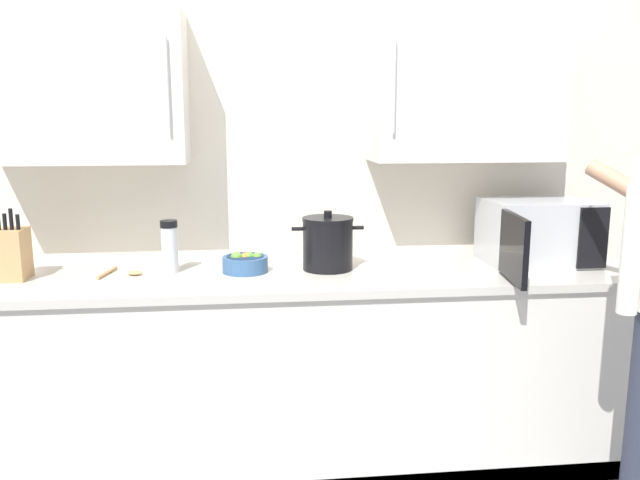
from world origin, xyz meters
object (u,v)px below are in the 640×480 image
at_px(wooden_spoon, 122,273).
at_px(fruit_bowl, 245,262).
at_px(thermos_flask, 170,246).
at_px(stock_pot, 328,243).
at_px(knife_block, 13,253).
at_px(microwave_oven, 533,232).

bearing_deg(wooden_spoon, fruit_bowl, -0.28).
height_order(thermos_flask, wooden_spoon, thermos_flask).
bearing_deg(fruit_bowl, stock_pot, 1.97).
height_order(knife_block, wooden_spoon, knife_block).
distance_m(thermos_flask, fruit_bowl, 0.34).
bearing_deg(stock_pot, knife_block, -178.55).
bearing_deg(stock_pot, microwave_oven, 0.24).
height_order(microwave_oven, knife_block, knife_block).
bearing_deg(stock_pot, thermos_flask, 178.91).
relative_size(thermos_flask, wooden_spoon, 1.23).
bearing_deg(knife_block, stock_pot, 1.45).
relative_size(microwave_oven, fruit_bowl, 3.47).
xyz_separation_m(microwave_oven, knife_block, (-2.30, -0.04, -0.04)).
bearing_deg(thermos_flask, stock_pot, -1.09).
distance_m(microwave_oven, thermos_flask, 1.66).
bearing_deg(stock_pot, wooden_spoon, -179.35).
height_order(thermos_flask, knife_block, knife_block).
height_order(thermos_flask, fruit_bowl, thermos_flask).
xyz_separation_m(microwave_oven, fruit_bowl, (-1.33, -0.02, -0.11)).
height_order(microwave_oven, wooden_spoon, microwave_oven).
height_order(fruit_bowl, wooden_spoon, fruit_bowl).
height_order(fruit_bowl, knife_block, knife_block).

